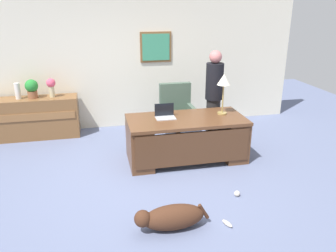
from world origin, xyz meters
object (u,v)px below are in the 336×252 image
dog_lying (171,217)px  dog_toy_ball (237,194)px  dog_toy_bone (227,223)px  potted_plant (32,88)px  desk (187,137)px  vase_with_flowers (51,86)px  desk_lamp (224,82)px  vase_empty (18,91)px  person_standing (214,95)px  laptop (165,114)px  credenza (36,118)px  armchair (177,115)px

dog_lying → dog_toy_ball: (1.05, 0.50, -0.11)m
dog_toy_bone → potted_plant: bearing=126.6°
desk → vase_with_flowers: 2.84m
desk_lamp → vase_empty: size_ratio=2.25×
person_standing → dog_lying: bearing=-119.0°
desk → vase_with_flowers: size_ratio=5.31×
laptop → dog_toy_ball: (0.71, -1.41, -0.75)m
credenza → dog_lying: bearing=-60.7°
armchair → desk_lamp: size_ratio=1.58×
armchair → vase_empty: bearing=166.6°
armchair → potted_plant: 2.79m
laptop → vase_with_flowers: 2.43m
armchair → dog_toy_bone: 2.83m
dog_toy_ball → dog_toy_bone: (-0.38, -0.59, -0.01)m
desk_lamp → potted_plant: size_ratio=1.90×
credenza → potted_plant: potted_plant is taller
dog_lying → dog_toy_ball: size_ratio=11.39×
potted_plant → laptop: bearing=-33.5°
person_standing → vase_empty: person_standing is taller
armchair → potted_plant: (-2.66, 0.70, 0.51)m
desk → dog_toy_bone: size_ratio=11.84×
vase_with_flowers → dog_toy_bone: (2.24, -3.49, -1.00)m
armchair → person_standing: (0.65, -0.19, 0.40)m
desk → armchair: (0.06, 0.93, 0.08)m
credenza → person_standing: bearing=-15.0°
dog_lying → desk_lamp: (1.33, 1.90, 1.12)m
potted_plant → armchair: bearing=-14.7°
dog_toy_bone → vase_empty: bearing=129.3°
dog_toy_ball → dog_lying: bearing=-154.7°
person_standing → vase_with_flowers: bearing=163.3°
dog_toy_ball → dog_toy_bone: size_ratio=0.49×
credenza → potted_plant: bearing=171.7°
desk → desk_lamp: 1.10m
credenza → person_standing: 3.45m
armchair → dog_lying: bearing=-105.3°
desk_lamp → vase_empty: desk_lamp is taller
vase_with_flowers → potted_plant: 0.35m
vase_empty → armchair: bearing=-13.4°
desk → person_standing: 1.14m
armchair → dog_toy_bone: (-0.06, -2.79, -0.46)m
armchair → laptop: 0.94m
dog_lying → armchair: bearing=74.7°
vase_with_flowers → vase_empty: bearing=-180.0°
laptop → dog_toy_ball: size_ratio=4.00×
desk_lamp → desk: bearing=-169.1°
desk → dog_toy_bone: (0.00, -1.86, -0.38)m
laptop → desk_lamp: size_ratio=0.47×
laptop → dog_toy_bone: 2.17m
potted_plant → vase_empty: bearing=180.0°
dog_toy_bone → desk: bearing=90.0°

